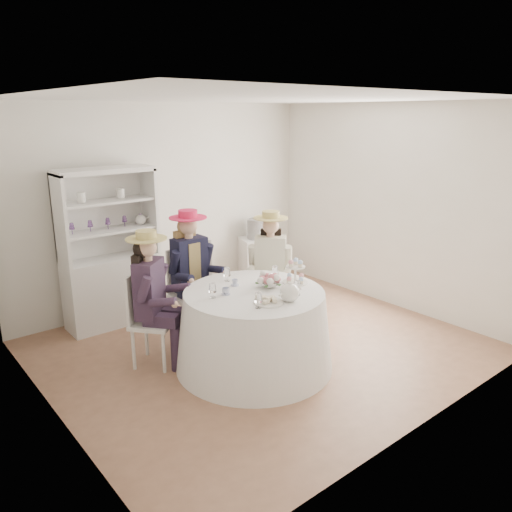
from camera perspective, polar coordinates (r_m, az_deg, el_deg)
ground at (r=5.77m, az=0.64°, el=-10.29°), size 4.50×4.50×0.00m
ceiling at (r=5.18m, az=0.74°, el=17.60°), size 4.50×4.50×0.00m
wall_back at (r=6.93m, az=-10.07°, el=5.74°), size 4.50×0.00×4.50m
wall_front at (r=4.05m, az=19.24°, el=-2.25°), size 4.50×0.00×4.50m
wall_left at (r=4.28m, az=-23.08°, el=-1.70°), size 0.00×4.50×4.50m
wall_right at (r=6.95m, az=15.10°, el=5.46°), size 0.00×4.50×4.50m
tea_table at (r=5.20m, az=-0.21°, el=-8.36°), size 1.63×1.63×0.82m
hutch at (r=6.41m, az=-16.21°, el=-1.57°), size 1.28×0.76×1.95m
side_table at (r=7.66m, az=0.12°, el=-0.62°), size 0.60×0.60×0.73m
hatbox at (r=7.53m, az=0.12°, el=3.12°), size 0.33×0.33×0.30m
guest_left at (r=5.19m, az=-11.81°, el=-3.94°), size 0.60×0.62×1.45m
guest_mid at (r=5.79m, az=-7.46°, el=-1.20°), size 0.54×0.57×1.51m
guest_right at (r=6.02m, az=1.63°, el=-0.80°), size 0.61×0.61×1.45m
spare_chair at (r=6.38m, az=-6.98°, el=-2.24°), size 0.60×0.60×1.06m
teacup_a at (r=4.97m, az=-3.47°, el=-4.08°), size 0.08×0.08×0.06m
teacup_b at (r=5.21m, az=-2.44°, el=-3.09°), size 0.08×0.08×0.06m
teacup_c at (r=5.32m, az=0.75°, el=-2.67°), size 0.09×0.09×0.06m
flower_bowl at (r=5.17m, az=1.51°, el=-3.28°), size 0.27×0.27×0.05m
flower_arrangement at (r=5.13m, az=1.48°, el=-2.63°), size 0.19×0.20×0.07m
table_teapot at (r=4.79m, az=3.87°, el=-4.19°), size 0.26×0.19×0.20m
sandwich_plate at (r=4.74m, az=1.46°, el=-5.21°), size 0.29×0.29×0.06m
cupcake_stand at (r=5.29m, az=4.52°, el=-2.12°), size 0.27×0.27×0.25m
stemware_set at (r=5.02m, az=-0.22°, el=-3.27°), size 0.92×0.88×0.15m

